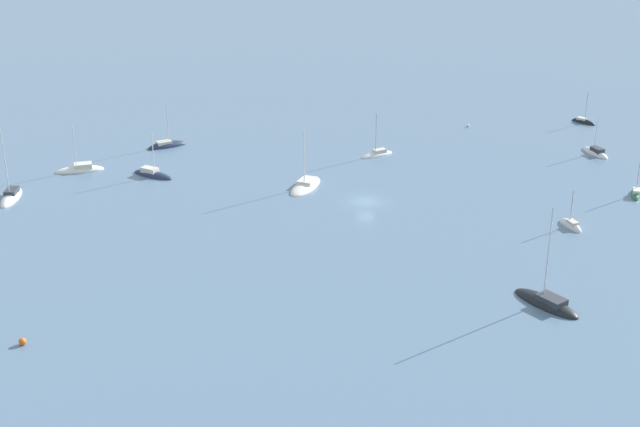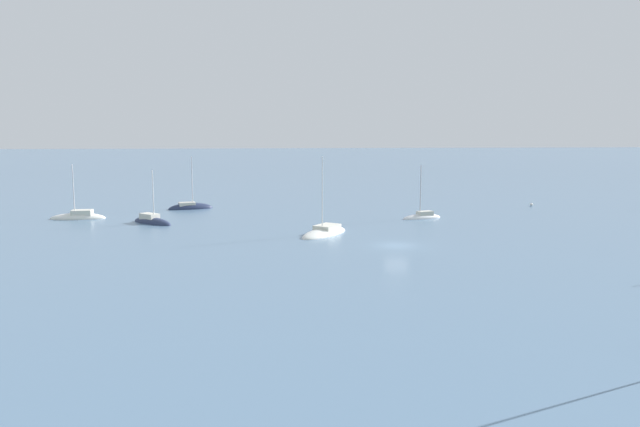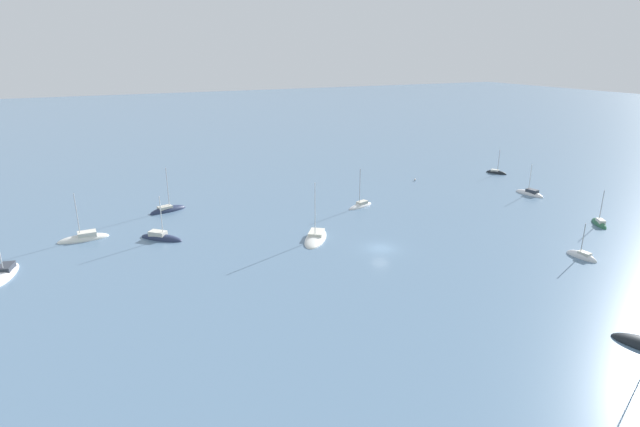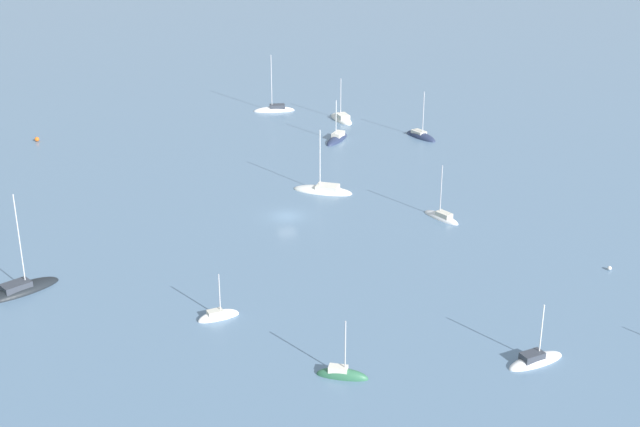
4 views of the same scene
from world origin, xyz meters
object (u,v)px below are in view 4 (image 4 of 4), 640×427
at_px(sailboat_8, 341,119).
at_px(sailboat_2, 421,137).
at_px(sailboat_3, 218,317).
at_px(sailboat_4, 441,218).
at_px(sailboat_9, 323,191).
at_px(sailboat_1, 535,361).
at_px(sailboat_5, 337,139).
at_px(mooring_buoy_1, 610,268).
at_px(sailboat_7, 22,290).
at_px(sailboat_6, 342,376).
at_px(sailboat_10, 274,110).
at_px(mooring_buoy_2, 37,139).

bearing_deg(sailboat_8, sailboat_2, -149.72).
distance_m(sailboat_3, sailboat_4, 39.17).
relative_size(sailboat_3, sailboat_9, 0.60).
bearing_deg(sailboat_1, sailboat_5, 77.11).
xyz_separation_m(sailboat_3, mooring_buoy_1, (-4.15, -47.15, 0.19)).
relative_size(sailboat_1, sailboat_2, 0.78).
height_order(sailboat_5, sailboat_7, sailboat_7).
distance_m(sailboat_1, sailboat_9, 51.32).
distance_m(sailboat_3, sailboat_7, 23.99).
bearing_deg(mooring_buoy_1, sailboat_6, 105.99).
bearing_deg(sailboat_10, sailboat_2, 140.46).
xyz_separation_m(sailboat_10, mooring_buoy_2, (-4.57, 44.06, 0.27)).
height_order(sailboat_2, sailboat_8, sailboat_2).
height_order(sailboat_9, mooring_buoy_1, sailboat_9).
bearing_deg(sailboat_2, sailboat_1, -32.90).
relative_size(sailboat_5, mooring_buoy_2, 10.19).
xyz_separation_m(sailboat_7, mooring_buoy_2, (57.35, -4.61, 0.28)).
distance_m(sailboat_4, mooring_buoy_1, 24.25).
height_order(sailboat_7, sailboat_8, sailboat_7).
height_order(sailboat_1, sailboat_7, sailboat_7).
bearing_deg(sailboat_6, sailboat_9, 103.33).
xyz_separation_m(sailboat_2, mooring_buoy_2, (19.75, 63.50, 0.32)).
distance_m(sailboat_9, mooring_buoy_1, 43.25).
distance_m(sailboat_3, sailboat_6, 17.46).
bearing_deg(sailboat_1, mooring_buoy_2, 107.42).
bearing_deg(sailboat_2, sailboat_5, -119.44).
bearing_deg(sailboat_1, sailboat_4, 69.93).
distance_m(sailboat_1, mooring_buoy_1, 24.71).
bearing_deg(sailboat_2, sailboat_7, -77.53).
distance_m(sailboat_2, sailboat_3, 70.34).
relative_size(sailboat_6, sailboat_8, 0.83).
relative_size(sailboat_4, sailboat_6, 1.17).
xyz_separation_m(sailboat_1, sailboat_9, (51.15, 4.11, -0.02)).
height_order(sailboat_4, mooring_buoy_1, sailboat_4).
bearing_deg(sailboat_9, sailboat_6, 108.00).
relative_size(sailboat_3, sailboat_5, 0.76).
bearing_deg(sailboat_9, mooring_buoy_1, 158.75).
bearing_deg(sailboat_8, mooring_buoy_1, -175.77).
xyz_separation_m(sailboat_6, mooring_buoy_1, (11.06, -38.58, 0.17)).
bearing_deg(sailboat_2, mooring_buoy_1, -17.62).
xyz_separation_m(mooring_buoy_1, mooring_buoy_2, (75.03, 62.35, 0.14)).
relative_size(sailboat_4, mooring_buoy_1, 16.04).
bearing_deg(sailboat_9, sailboat_3, 89.26).
xyz_separation_m(sailboat_1, sailboat_5, (73.62, -6.35, 0.00)).
relative_size(sailboat_2, sailboat_4, 1.12).
height_order(sailboat_3, sailboat_9, sailboat_9).
relative_size(sailboat_1, sailboat_6, 1.02).
xyz_separation_m(sailboat_3, sailboat_6, (-15.21, -8.57, 0.02)).
xyz_separation_m(sailboat_5, mooring_buoy_1, (-58.62, -13.27, 0.14)).
bearing_deg(mooring_buoy_1, mooring_buoy_2, 39.73).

